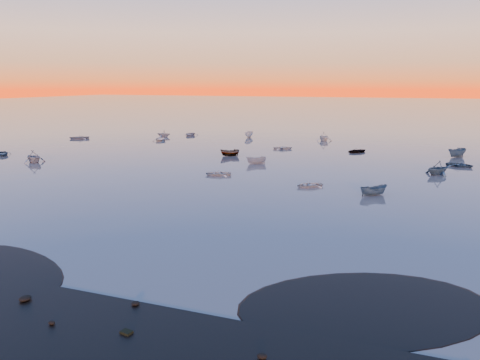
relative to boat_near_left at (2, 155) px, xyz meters
The scene contains 5 objects.
ground 79.99m from the boat_near_left, 50.77° to the left, with size 600.00×600.00×0.00m, color #675C55.
mud_lobes 63.89m from the boat_near_left, 37.66° to the right, with size 140.00×6.00×0.07m, color black, non-canonical shape.
moored_fleet 52.75m from the boat_near_left, 16.48° to the left, with size 124.00×58.00×1.20m, color silver, non-canonical shape.
boat_near_left is the anchor object (origin of this frame).
boat_near_center 66.46m from the boat_near_left, ahead, with size 3.48×1.47×1.20m, color #334E61.
Camera 1 is at (19.59, -25.32, 13.05)m, focal length 35.00 mm.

